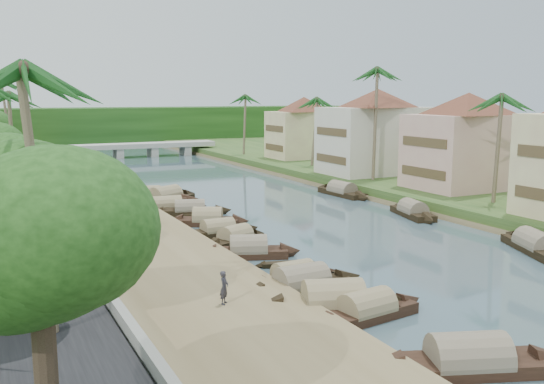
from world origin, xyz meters
name	(u,v)px	position (x,y,z in m)	size (l,w,h in m)	color
ground	(391,252)	(0.00, 0.00, 0.00)	(220.00, 220.00, 0.00)	#3B5159
left_bank	(98,215)	(-16.00, 20.00, 0.40)	(10.00, 180.00, 0.80)	brown
right_bank	(418,186)	(19.00, 20.00, 0.60)	(16.00, 180.00, 1.20)	#27451B
retaining_wall	(46,208)	(-20.20, 20.00, 1.35)	(0.40, 180.00, 1.10)	slate
treeline	(103,127)	(0.00, 100.00, 4.00)	(120.00, 14.00, 8.00)	#14340E
bridge	(136,147)	(0.00, 72.00, 1.72)	(28.00, 4.00, 2.40)	#9D9C93
building_mid	(467,140)	(19.99, 14.00, 6.13)	(14.11, 14.11, 9.70)	#CEA692
building_far	(377,131)	(18.99, 28.00, 6.38)	(15.59, 15.59, 10.20)	beige
building_distant	(304,127)	(19.99, 48.00, 5.88)	(12.62, 12.62, 9.20)	beige
sampan_0	(468,362)	(-8.64, -16.20, 0.42)	(8.83, 4.70, 2.29)	black
sampan_1	(333,304)	(-9.84, -8.33, 0.42)	(8.77, 4.59, 2.51)	black
sampan_2	(366,311)	(-8.91, -9.82, 0.41)	(7.70, 2.56, 2.02)	black
sampan_3	(302,285)	(-9.71, -4.87, 0.42)	(8.23, 2.14, 2.20)	black
sampan_4	(294,278)	(-9.50, -3.56, 0.41)	(6.62, 1.92, 1.91)	black
sampan_5	(236,239)	(-8.83, 6.46, 0.41)	(6.41, 3.72, 2.04)	black
sampan_6	(248,251)	(-9.35, 3.04, 0.41)	(7.31, 4.10, 2.16)	black
sampan_7	(218,231)	(-8.96, 9.57, 0.41)	(7.07, 1.77, 1.91)	black
sampan_8	(208,220)	(-8.26, 13.73, 0.42)	(7.04, 4.68, 2.19)	black
sampan_9	(190,210)	(-8.23, 18.46, 0.41)	(7.87, 3.65, 2.00)	black
sampan_10	(167,207)	(-9.59, 20.85, 0.41)	(7.76, 2.64, 2.12)	black
sampan_11	(165,198)	(-8.35, 25.69, 0.42)	(8.71, 5.75, 2.49)	black
sampan_12	(154,199)	(-9.37, 26.08, 0.41)	(8.92, 5.07, 2.15)	black
sampan_13	(149,195)	(-9.30, 28.37, 0.41)	(7.15, 3.77, 1.97)	black
sampan_14	(535,246)	(8.75, -4.52, 0.42)	(5.01, 9.13, 2.22)	black
sampan_15	(413,212)	(9.27, 9.02, 0.41)	(3.45, 8.15, 2.15)	black
sampan_16	(342,192)	(9.88, 21.44, 0.42)	(2.24, 9.30, 2.24)	black
canoe_1	(286,265)	(-8.12, -0.02, 0.10)	(4.25, 1.82, 0.68)	black
canoe_2	(195,216)	(-8.12, 17.43, 0.10)	(4.36, 3.02, 0.68)	black
palm_1	(500,99)	(16.00, 6.19, 10.31)	(3.20, 3.20, 10.87)	#6F624A
palm_2	(376,72)	(15.00, 22.97, 13.12)	(3.20, 3.20, 13.81)	#6F624A
palm_3	(314,101)	(16.00, 38.24, 9.93)	(3.20, 3.20, 10.47)	#6F624A
palm_4	(36,75)	(-23.00, -8.51, 11.34)	(3.20, 3.20, 11.74)	#6F624A
palm_6	(9,97)	(-22.00, 28.60, 10.51)	(3.20, 3.20, 10.87)	#6F624A
palm_7	(244,98)	(14.00, 56.97, 10.28)	(3.20, 3.20, 10.84)	#6F624A
palm_8	(6,83)	(-20.50, 60.67, 12.31)	(3.20, 3.20, 12.74)	#6F624A
tree_0	(38,242)	(-24.00, -17.44, 7.13)	(4.91, 4.91, 7.84)	#423226
tree_1	(12,202)	(-24.00, -6.75, 6.41)	(5.39, 5.39, 7.30)	#423226
tree_2	(0,174)	(-24.00, 4.60, 6.23)	(4.90, 4.90, 6.92)	#423226
tree_6	(393,125)	(24.00, 31.31, 6.81)	(4.14, 4.14, 7.44)	#423226
person_near	(224,287)	(-15.02, -6.86, 1.61)	(0.59, 0.39, 1.61)	#29272F
person_far	(148,217)	(-13.75, 11.69, 1.52)	(0.70, 0.54, 1.43)	#2C2B1F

